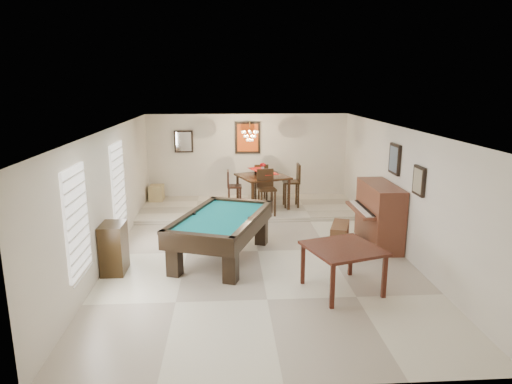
{
  "coord_description": "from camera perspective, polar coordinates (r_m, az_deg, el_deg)",
  "views": [
    {
      "loc": [
        -0.63,
        -9.13,
        3.48
      ],
      "look_at": [
        0.0,
        0.6,
        1.15
      ],
      "focal_mm": 32.0,
      "sensor_mm": 36.0,
      "label": 1
    }
  ],
  "objects": [
    {
      "name": "wall_left",
      "position": [
        9.68,
        -17.77,
        -0.23
      ],
      "size": [
        0.04,
        9.0,
        2.6
      ],
      "primitive_type": "cube",
      "color": "silver",
      "rests_on": "ground_plane"
    },
    {
      "name": "dining_step",
      "position": [
        12.86,
        -0.77,
        -1.99
      ],
      "size": [
        6.0,
        2.5,
        0.12
      ],
      "primitive_type": "cube",
      "color": "beige",
      "rests_on": "ground_plane"
    },
    {
      "name": "wall_front",
      "position": [
        5.16,
        3.76,
        -11.58
      ],
      "size": [
        6.0,
        0.04,
        2.6
      ],
      "primitive_type": "cube",
      "color": "silver",
      "rests_on": "ground_plane"
    },
    {
      "name": "corner_bench",
      "position": [
        13.72,
        -12.33,
        -0.1
      ],
      "size": [
        0.4,
        0.5,
        0.45
      ],
      "primitive_type": "cube",
      "rotation": [
        0.0,
        0.0,
        -0.02
      ],
      "color": "tan",
      "rests_on": "dining_step"
    },
    {
      "name": "pool_table",
      "position": [
        9.29,
        -4.3,
        -5.71
      ],
      "size": [
        2.23,
        2.96,
        0.88
      ],
      "primitive_type": null,
      "rotation": [
        0.0,
        0.0,
        -0.34
      ],
      "color": "black",
      "rests_on": "ground_plane"
    },
    {
      "name": "chandelier",
      "position": [
        12.42,
        -0.79,
        7.52
      ],
      "size": [
        0.44,
        0.44,
        0.6
      ],
      "primitive_type": null,
      "color": "#FFE5B2",
      "rests_on": "ceiling"
    },
    {
      "name": "ground_plane",
      "position": [
        9.8,
        0.23,
        -7.43
      ],
      "size": [
        6.0,
        9.0,
        0.02
      ],
      "primitive_type": "cube",
      "color": "beige"
    },
    {
      "name": "square_table",
      "position": [
        8.03,
        10.73,
        -9.4
      ],
      "size": [
        1.44,
        1.44,
        0.79
      ],
      "primitive_type": null,
      "rotation": [
        0.0,
        0.0,
        0.32
      ],
      "color": "#35150D",
      "rests_on": "ground_plane"
    },
    {
      "name": "dining_chair_east",
      "position": [
        12.68,
        4.41,
        0.83
      ],
      "size": [
        0.45,
        0.45,
        1.2
      ],
      "primitive_type": null,
      "rotation": [
        0.0,
        0.0,
        -1.56
      ],
      "color": "black",
      "rests_on": "dining_step"
    },
    {
      "name": "dining_chair_west",
      "position": [
        12.52,
        -2.7,
        0.34
      ],
      "size": [
        0.39,
        0.39,
        1.05
      ],
      "primitive_type": null,
      "rotation": [
        0.0,
        0.0,
        1.58
      ],
      "color": "black",
      "rests_on": "dining_step"
    },
    {
      "name": "dining_chair_south",
      "position": [
        11.82,
        1.35,
        -0.1
      ],
      "size": [
        0.5,
        0.5,
        1.19
      ],
      "primitive_type": null,
      "rotation": [
        0.0,
        0.0,
        0.14
      ],
      "color": "black",
      "rests_on": "dining_step"
    },
    {
      "name": "back_mirror",
      "position": [
        13.75,
        -9.03,
        6.25
      ],
      "size": [
        0.55,
        0.06,
        0.65
      ],
      "primitive_type": "cube",
      "color": "white",
      "rests_on": "wall_back"
    },
    {
      "name": "back_painting",
      "position": [
        13.7,
        -1.06,
        6.81
      ],
      "size": [
        0.75,
        0.06,
        0.95
      ],
      "primitive_type": "cube",
      "color": "#D84C14",
      "rests_on": "wall_back"
    },
    {
      "name": "wall_back",
      "position": [
        13.82,
        -1.05,
        4.36
      ],
      "size": [
        6.0,
        0.04,
        2.6
      ],
      "primitive_type": "cube",
      "color": "silver",
      "rests_on": "ground_plane"
    },
    {
      "name": "apothecary_chest",
      "position": [
        9.0,
        -17.34,
        -6.71
      ],
      "size": [
        0.42,
        0.63,
        0.95
      ],
      "primitive_type": "cube",
      "color": "black",
      "rests_on": "ground_plane"
    },
    {
      "name": "window_left_rear",
      "position": [
        10.22,
        -16.86,
        1.11
      ],
      "size": [
        0.06,
        1.0,
        1.7
      ],
      "primitive_type": "cube",
      "color": "white",
      "rests_on": "wall_left"
    },
    {
      "name": "upright_piano",
      "position": [
        10.29,
        14.31,
        -2.77
      ],
      "size": [
        0.92,
        1.64,
        1.37
      ],
      "primitive_type": null,
      "color": "brown",
      "rests_on": "ground_plane"
    },
    {
      "name": "piano_bench",
      "position": [
        10.21,
        10.42,
        -5.28
      ],
      "size": [
        0.61,
        0.94,
        0.49
      ],
      "primitive_type": "cube",
      "rotation": [
        0.0,
        0.0,
        -0.33
      ],
      "color": "brown",
      "rests_on": "ground_plane"
    },
    {
      "name": "window_left_front",
      "position": [
        7.61,
        -21.49,
        -3.4
      ],
      "size": [
        0.06,
        1.0,
        1.7
      ],
      "primitive_type": "cube",
      "color": "white",
      "rests_on": "wall_left"
    },
    {
      "name": "dining_table",
      "position": [
        12.59,
        0.84,
        0.34
      ],
      "size": [
        1.57,
        1.57,
        1.02
      ],
      "primitive_type": null,
      "rotation": [
        0.0,
        0.0,
        0.35
      ],
      "color": "black",
      "rests_on": "dining_step"
    },
    {
      "name": "right_picture_upper",
      "position": [
        10.22,
        16.96,
        3.95
      ],
      "size": [
        0.06,
        0.55,
        0.65
      ],
      "primitive_type": "cube",
      "color": "slate",
      "rests_on": "wall_right"
    },
    {
      "name": "wall_right",
      "position": [
        10.07,
        17.53,
        0.3
      ],
      "size": [
        0.04,
        9.0,
        2.6
      ],
      "primitive_type": "cube",
      "color": "silver",
      "rests_on": "ground_plane"
    },
    {
      "name": "flower_vase",
      "position": [
        12.46,
        0.85,
        3.16
      ],
      "size": [
        0.17,
        0.17,
        0.24
      ],
      "primitive_type": null,
      "rotation": [
        0.0,
        0.0,
        -0.27
      ],
      "color": "#9D0D10",
      "rests_on": "dining_table"
    },
    {
      "name": "right_picture_lower",
      "position": [
        9.07,
        19.71,
        1.32
      ],
      "size": [
        0.06,
        0.45,
        0.55
      ],
      "primitive_type": "cube",
      "color": "gray",
      "rests_on": "wall_right"
    },
    {
      "name": "ceiling",
      "position": [
        9.2,
        0.25,
        7.95
      ],
      "size": [
        6.0,
        9.0,
        0.04
      ],
      "primitive_type": "cube",
      "color": "white",
      "rests_on": "wall_back"
    },
    {
      "name": "dining_chair_north",
      "position": [
        13.35,
        0.53,
        1.27
      ],
      "size": [
        0.45,
        0.45,
        1.1
      ],
      "primitive_type": null,
      "rotation": [
        0.0,
        0.0,
        3.25
      ],
      "color": "black",
      "rests_on": "dining_step"
    }
  ]
}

